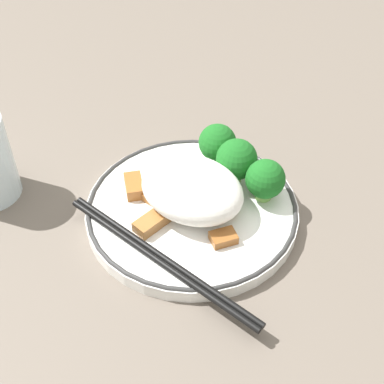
{
  "coord_description": "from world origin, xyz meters",
  "views": [
    {
      "loc": [
        0.23,
        -0.33,
        0.41
      ],
      "look_at": [
        0.0,
        0.0,
        0.03
      ],
      "focal_mm": 50.0,
      "sensor_mm": 36.0,
      "label": 1
    }
  ],
  "objects_px": {
    "broccoli_back_center": "(237,160)",
    "chopsticks": "(159,258)",
    "broccoli_back_right": "(217,143)",
    "broccoli_back_left": "(265,180)",
    "plate": "(192,209)"
  },
  "relations": [
    {
      "from": "broccoli_back_right",
      "to": "chopsticks",
      "type": "xyz_separation_m",
      "value": [
        0.03,
        -0.15,
        -0.03
      ]
    },
    {
      "from": "broccoli_back_center",
      "to": "plate",
      "type": "bearing_deg",
      "value": -105.57
    },
    {
      "from": "plate",
      "to": "broccoli_back_center",
      "type": "height_order",
      "value": "broccoli_back_center"
    },
    {
      "from": "broccoli_back_center",
      "to": "chopsticks",
      "type": "bearing_deg",
      "value": -90.29
    },
    {
      "from": "chopsticks",
      "to": "broccoli_back_center",
      "type": "bearing_deg",
      "value": 89.71
    },
    {
      "from": "broccoli_back_left",
      "to": "broccoli_back_right",
      "type": "bearing_deg",
      "value": 165.29
    },
    {
      "from": "plate",
      "to": "broccoli_back_right",
      "type": "relative_size",
      "value": 4.38
    },
    {
      "from": "broccoli_back_left",
      "to": "chopsticks",
      "type": "relative_size",
      "value": 0.2
    },
    {
      "from": "broccoli_back_left",
      "to": "broccoli_back_center",
      "type": "height_order",
      "value": "broccoli_back_center"
    },
    {
      "from": "broccoli_back_left",
      "to": "plate",
      "type": "bearing_deg",
      "value": -135.71
    },
    {
      "from": "broccoli_back_center",
      "to": "chopsticks",
      "type": "height_order",
      "value": "broccoli_back_center"
    },
    {
      "from": "plate",
      "to": "broccoli_back_left",
      "type": "xyz_separation_m",
      "value": [
        0.06,
        0.05,
        0.03
      ]
    },
    {
      "from": "broccoli_back_right",
      "to": "chopsticks",
      "type": "height_order",
      "value": "broccoli_back_right"
    },
    {
      "from": "broccoli_back_left",
      "to": "chopsticks",
      "type": "bearing_deg",
      "value": -106.57
    },
    {
      "from": "broccoli_back_left",
      "to": "broccoli_back_center",
      "type": "xyz_separation_m",
      "value": [
        -0.04,
        0.01,
        0.0
      ]
    }
  ]
}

